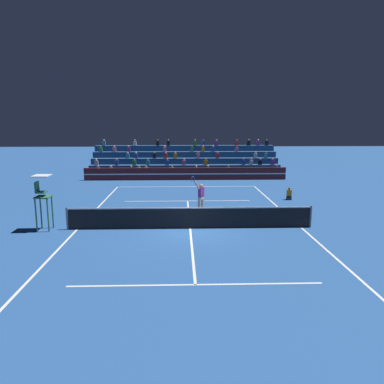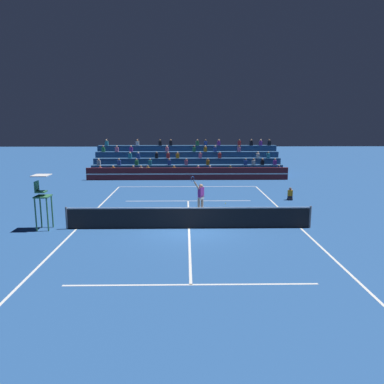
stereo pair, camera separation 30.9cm
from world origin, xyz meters
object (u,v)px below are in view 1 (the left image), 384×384
tennis_player (201,197)px  tennis_ball (225,203)px  ball_kid_courtside (289,195)px  umpire_chair (42,195)px

tennis_player → tennis_ball: bearing=56.3°
ball_kid_courtside → tennis_player: (-6.12, -3.66, 0.65)m
umpire_chair → tennis_ball: size_ratio=39.26×
ball_kid_courtside → tennis_ball: size_ratio=12.43×
umpire_chair → ball_kid_courtside: size_ratio=3.16×
umpire_chair → ball_kid_courtside: (13.86, 6.64, -1.39)m
umpire_chair → tennis_player: 8.32m
tennis_player → ball_kid_courtside: bearing=30.9°
umpire_chair → tennis_ball: 11.05m
umpire_chair → tennis_ball: (9.43, 5.51, -1.68)m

